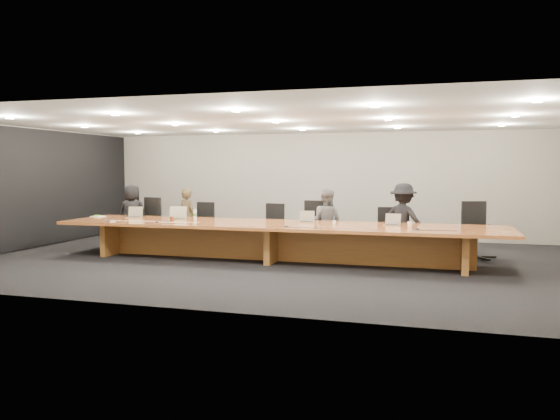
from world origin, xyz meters
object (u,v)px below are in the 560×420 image
object	(u,v)px
laptop_d	(307,217)
paper_cup_near	(334,223)
chair_left	(201,224)
chair_right	(388,231)
paper_cup_far	(410,224)
mic_right	(416,229)
mic_left	(157,222)
chair_far_right	(477,230)
amber_mug	(172,219)
person_b	(188,218)
chair_mid_right	(312,226)
chair_far_left	(146,221)
mic_center	(286,226)
person_a	(132,215)
laptop_e	(392,219)
av_box	(111,221)
person_d	(403,220)
laptop_a	(134,212)
chair_mid_left	(271,227)
conference_table	(276,235)
person_c	(326,221)
laptop_b	(177,213)
water_bottle	(195,215)

from	to	relation	value
laptop_d	paper_cup_near	distance (m)	0.67
chair_left	chair_right	bearing A→B (deg)	4.64
paper_cup_near	paper_cup_far	distance (m)	1.46
paper_cup_far	mic_right	size ratio (longest dim) A/B	0.76
chair_right	mic_left	distance (m)	4.82
chair_far_right	paper_cup_far	distance (m)	1.80
amber_mug	person_b	bearing A→B (deg)	101.20
chair_mid_right	paper_cup_near	bearing A→B (deg)	-50.65
laptop_d	paper_cup_near	world-z (taller)	laptop_d
chair_mid_right	mic_left	bearing A→B (deg)	-143.29
chair_mid_right	paper_cup_far	bearing A→B (deg)	-21.76
chair_far_left	mic_center	xyz separation A→B (m)	(3.98, -1.75, 0.17)
chair_far_right	person_a	world-z (taller)	person_a
laptop_e	av_box	world-z (taller)	laptop_e
person_a	person_d	distance (m)	6.44
chair_far_left	paper_cup_far	size ratio (longest dim) A/B	11.56
chair_left	laptop_a	distance (m)	1.58
person_a	chair_left	bearing A→B (deg)	171.61
chair_mid_left	amber_mug	xyz separation A→B (m)	(-1.74, -1.40, 0.26)
laptop_a	chair_right	bearing A→B (deg)	-4.76
person_b	av_box	world-z (taller)	person_b
chair_right	av_box	size ratio (longest dim) A/B	6.12
chair_mid_right	mic_right	xyz separation A→B (m)	(2.29, -1.53, 0.18)
chair_mid_right	laptop_e	distance (m)	2.03
laptop_a	mic_center	world-z (taller)	laptop_a
conference_table	person_b	distance (m)	2.75
person_a	person_d	bearing A→B (deg)	166.93
chair_right	paper_cup_far	size ratio (longest dim) A/B	10.31
chair_mid_left	laptop_e	world-z (taller)	chair_mid_left
chair_mid_left	av_box	world-z (taller)	chair_mid_left
chair_right	person_d	size ratio (longest dim) A/B	0.68
conference_table	chair_left	xyz separation A→B (m)	(-2.24, 1.34, 0.02)
chair_mid_left	person_d	distance (m)	2.95
person_c	laptop_b	bearing A→B (deg)	28.42
chair_far_left	paper_cup_far	xyz separation A→B (m)	(6.23, -1.13, 0.21)
conference_table	amber_mug	bearing A→B (deg)	-176.79
person_d	person_b	bearing A→B (deg)	20.29
chair_right	paper_cup_near	size ratio (longest dim) A/B	13.64
chair_mid_right	mic_center	bearing A→B (deg)	-87.50
chair_mid_right	water_bottle	xyz separation A→B (m)	(-2.35, -0.93, 0.28)
amber_mug	mic_left	bearing A→B (deg)	-105.91
amber_mug	mic_left	size ratio (longest dim) A/B	0.95
laptop_b	av_box	bearing A→B (deg)	-161.05
laptop_b	paper_cup_near	xyz separation A→B (m)	(3.48, -0.14, -0.11)
chair_mid_left	laptop_d	bearing A→B (deg)	-31.42
person_c	av_box	bearing A→B (deg)	33.94
water_bottle	paper_cup_near	world-z (taller)	water_bottle
person_b	laptop_b	xyz separation A→B (m)	(0.17, -0.86, 0.19)
chair_right	amber_mug	world-z (taller)	chair_right
person_c	laptop_a	bearing A→B (deg)	22.82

